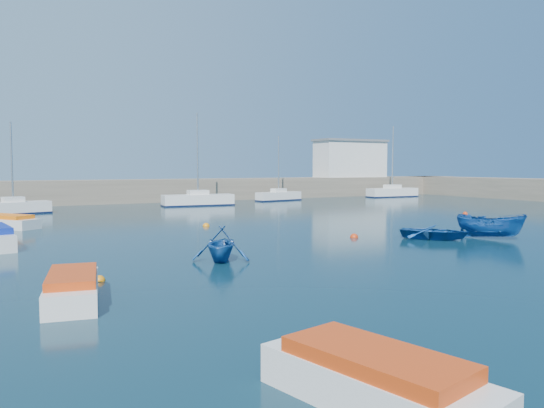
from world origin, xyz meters
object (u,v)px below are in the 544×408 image
motorboat_0 (73,288)px  dinghy_right (491,226)px  sailboat_5 (13,207)px  sailboat_7 (279,196)px  sailboat_8 (392,192)px  dinghy_center (434,232)px  sailboat_6 (198,199)px  dinghy_left (221,244)px  harbor_office (350,159)px  motorboat_3 (376,381)px  motorboat_2 (8,222)px

motorboat_0 → dinghy_right: dinghy_right is taller
sailboat_5 → sailboat_7: 29.39m
sailboat_7 → motorboat_0: 48.30m
motorboat_0 → dinghy_right: size_ratio=1.15×
sailboat_8 → dinghy_center: bearing=145.0°
dinghy_center → sailboat_6: bearing=57.0°
sailboat_6 → dinghy_left: 33.15m
sailboat_5 → sailboat_7: bearing=-91.9°
harbor_office → motorboat_3: harbor_office is taller
sailboat_6 → sailboat_5: bearing=101.8°
harbor_office → sailboat_7: sailboat_7 is taller
dinghy_left → dinghy_right: (16.23, -0.58, -0.03)m
sailboat_6 → dinghy_center: sailboat_6 is taller
sailboat_6 → motorboat_0: bearing=159.3°
sailboat_8 → dinghy_left: size_ratio=3.30×
sailboat_5 → dinghy_center: (20.29, -28.54, -0.21)m
harbor_office → sailboat_7: 16.14m
dinghy_right → dinghy_left: bearing=147.9°
sailboat_7 → dinghy_left: (-21.94, -34.63, 0.17)m
sailboat_7 → dinghy_center: bearing=155.6°
sailboat_5 → dinghy_left: size_ratio=2.75×
sailboat_5 → dinghy_right: sailboat_5 is taller
sailboat_7 → sailboat_6: bearing=95.6°
motorboat_3 → dinghy_left: bearing=64.4°
motorboat_0 → motorboat_3: 10.47m
sailboat_6 → dinghy_center: size_ratio=2.60×
sailboat_8 → dinghy_left: (-39.29, -34.28, 0.10)m
sailboat_6 → sailboat_8: sailboat_6 is taller
harbor_office → dinghy_left: harbor_office is taller
sailboat_8 → dinghy_right: 41.79m
sailboat_7 → dinghy_left: size_ratio=2.70×
harbor_office → dinghy_center: (-23.15, -39.18, -4.71)m
sailboat_8 → sailboat_5: bearing=98.9°
sailboat_5 → sailboat_7: size_ratio=1.02×
sailboat_8 → motorboat_0: sailboat_8 is taller
harbor_office → sailboat_5: 44.96m
harbor_office → dinghy_center: size_ratio=2.69×
sailboat_6 → dinghy_right: 32.52m
sailboat_7 → dinghy_center: sailboat_7 is taller
sailboat_6 → sailboat_7: size_ratio=1.24×
sailboat_6 → harbor_office: bearing=-66.8°
sailboat_6 → motorboat_0: 39.65m
dinghy_center → dinghy_right: size_ratio=0.99×
motorboat_2 → dinghy_right: (23.94, -18.64, 0.30)m
motorboat_2 → dinghy_left: (7.71, -18.06, 0.33)m
sailboat_7 → sailboat_8: sailboat_8 is taller
sailboat_6 → motorboat_2: (-18.23, -13.38, -0.22)m
harbor_office → sailboat_8: bearing=-63.8°
harbor_office → sailboat_8: (2.82, -5.72, -4.44)m
dinghy_left → motorboat_2: bearing=141.9°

